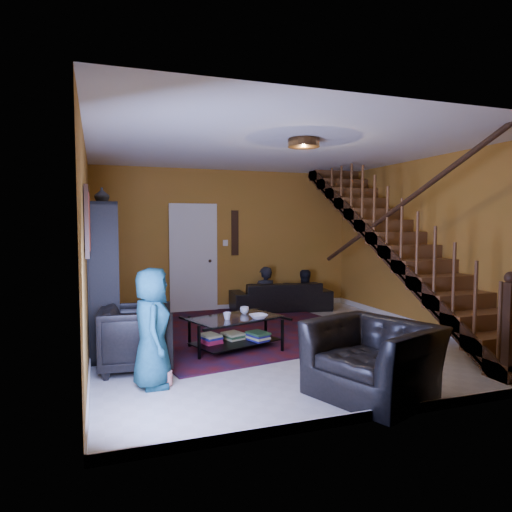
# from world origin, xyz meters

# --- Properties ---
(floor) EXTENTS (5.50, 5.50, 0.00)m
(floor) POSITION_xyz_m (0.00, 0.00, 0.00)
(floor) COLOR beige
(floor) RESTS_ON ground
(room) EXTENTS (5.50, 5.50, 5.50)m
(room) POSITION_xyz_m (-1.33, 1.33, 0.05)
(room) COLOR #AE6E26
(room) RESTS_ON ground
(staircase) EXTENTS (0.95, 5.02, 3.18)m
(staircase) POSITION_xyz_m (2.12, -0.00, 1.40)
(staircase) COLOR brown
(staircase) RESTS_ON floor
(bookshelf) EXTENTS (0.35, 1.80, 2.00)m
(bookshelf) POSITION_xyz_m (-2.40, 0.60, 0.96)
(bookshelf) COLOR black
(bookshelf) RESTS_ON floor
(door) EXTENTS (0.82, 0.05, 2.05)m
(door) POSITION_xyz_m (-0.70, 2.73, 1.02)
(door) COLOR silver
(door) RESTS_ON floor
(framed_picture) EXTENTS (0.04, 0.74, 0.74)m
(framed_picture) POSITION_xyz_m (-2.57, -0.90, 1.75)
(framed_picture) COLOR maroon
(framed_picture) RESTS_ON room
(wall_hanging) EXTENTS (0.14, 0.03, 0.90)m
(wall_hanging) POSITION_xyz_m (0.15, 2.73, 1.55)
(wall_hanging) COLOR black
(wall_hanging) RESTS_ON room
(ceiling_fixture) EXTENTS (0.40, 0.40, 0.10)m
(ceiling_fixture) POSITION_xyz_m (0.00, -0.80, 2.74)
(ceiling_fixture) COLOR #3F2814
(ceiling_fixture) RESTS_ON room
(rug) EXTENTS (4.12, 4.52, 0.02)m
(rug) POSITION_xyz_m (-0.28, 1.14, 0.01)
(rug) COLOR #410B0E
(rug) RESTS_ON floor
(sofa) EXTENTS (2.03, 0.95, 0.58)m
(sofa) POSITION_xyz_m (0.97, 2.30, 0.29)
(sofa) COLOR black
(sofa) RESTS_ON floor
(armchair_left) EXTENTS (0.93, 0.90, 0.76)m
(armchair_left) POSITION_xyz_m (-2.05, -0.59, 0.38)
(armchair_left) COLOR black
(armchair_left) RESTS_ON floor
(armchair_right) EXTENTS (1.34, 1.43, 0.74)m
(armchair_right) POSITION_xyz_m (0.10, -2.24, 0.37)
(armchair_right) COLOR black
(armchair_right) RESTS_ON floor
(person_adult_a) EXTENTS (0.50, 0.35, 1.34)m
(person_adult_a) POSITION_xyz_m (0.65, 2.35, 0.22)
(person_adult_a) COLOR black
(person_adult_a) RESTS_ON sofa
(person_adult_b) EXTENTS (0.64, 0.52, 1.25)m
(person_adult_b) POSITION_xyz_m (1.50, 2.35, 0.17)
(person_adult_b) COLOR black
(person_adult_b) RESTS_ON sofa
(person_child) EXTENTS (0.44, 0.65, 1.27)m
(person_child) POSITION_xyz_m (-1.95, -1.24, 0.64)
(person_child) COLOR #1B5669
(person_child) RESTS_ON armchair_left
(coffee_table) EXTENTS (1.36, 1.06, 0.46)m
(coffee_table) POSITION_xyz_m (-0.72, -0.18, 0.26)
(coffee_table) COLOR black
(coffee_table) RESTS_ON floor
(cup_a) EXTENTS (0.15, 0.15, 0.10)m
(cup_a) POSITION_xyz_m (-0.52, 0.02, 0.51)
(cup_a) COLOR #999999
(cup_a) RESTS_ON coffee_table
(cup_b) EXTENTS (0.11, 0.11, 0.10)m
(cup_b) POSITION_xyz_m (-0.86, -0.29, 0.51)
(cup_b) COLOR #999999
(cup_b) RESTS_ON coffee_table
(bowl) EXTENTS (0.27, 0.27, 0.06)m
(bowl) POSITION_xyz_m (-0.45, -0.37, 0.49)
(bowl) COLOR #999999
(bowl) RESTS_ON coffee_table
(vase) EXTENTS (0.18, 0.18, 0.19)m
(vase) POSITION_xyz_m (-2.41, 0.10, 2.10)
(vase) COLOR #999999
(vase) RESTS_ON bookshelf
(popcorn_bucket) EXTENTS (0.14, 0.14, 0.14)m
(popcorn_bucket) POSITION_xyz_m (-1.81, -1.28, 0.09)
(popcorn_bucket) COLOR red
(popcorn_bucket) RESTS_ON rug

